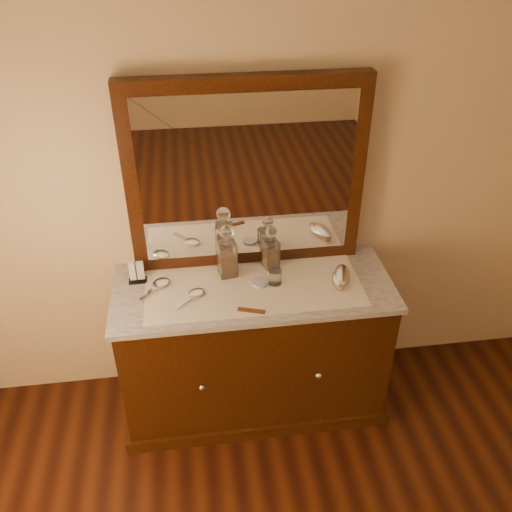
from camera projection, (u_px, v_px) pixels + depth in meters
name	position (u px, v px, depth m)	size (l,w,h in m)	color
dresser_cabinet	(254.00, 349.00, 3.01)	(1.40, 0.55, 0.82)	black
dresser_plinth	(254.00, 394.00, 3.22)	(1.46, 0.59, 0.08)	black
knob_left	(202.00, 387.00, 2.72)	(0.04, 0.04, 0.04)	silver
knob_right	(318.00, 375.00, 2.79)	(0.04, 0.04, 0.04)	silver
marble_top	(253.00, 288.00, 2.77)	(1.44, 0.59, 0.03)	silver
mirror_frame	(247.00, 176.00, 2.69)	(1.20, 0.08, 1.00)	black
mirror_glass	(247.00, 179.00, 2.66)	(1.06, 0.01, 0.86)	white
lace_runner	(254.00, 288.00, 2.75)	(1.10, 0.45, 0.00)	silver
pin_dish	(260.00, 283.00, 2.77)	(0.08, 0.08, 0.01)	white
comb	(252.00, 311.00, 2.59)	(0.14, 0.03, 0.01)	brown
napkin_rack	(137.00, 272.00, 2.77)	(0.10, 0.06, 0.14)	black
decanter_left	(227.00, 256.00, 2.78)	(0.10, 0.10, 0.30)	#914B15
decanter_right	(271.00, 252.00, 2.85)	(0.09, 0.09, 0.25)	#914B15
brush_near	(338.00, 281.00, 2.76)	(0.07, 0.15, 0.04)	#977A5C
brush_far	(342.00, 276.00, 2.79)	(0.12, 0.19, 0.05)	#977A5C
hand_mirror_outer	(159.00, 285.00, 2.75)	(0.17, 0.20, 0.02)	silver
hand_mirror_inner	(194.00, 295.00, 2.68)	(0.17, 0.17, 0.02)	silver
tumblers	(275.00, 277.00, 2.76)	(0.07, 0.07, 0.08)	white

